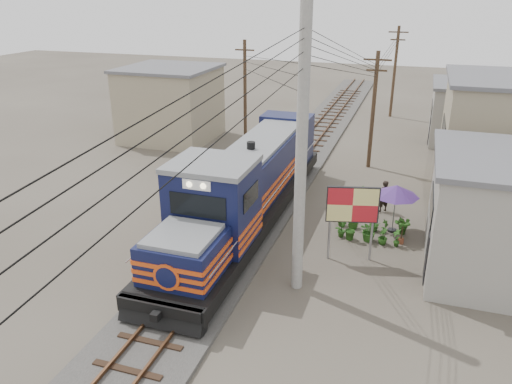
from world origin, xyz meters
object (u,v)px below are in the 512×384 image
(billboard, at_px, (352,207))
(market_umbrella, at_px, (396,191))
(locomotive, at_px, (247,188))
(vendor, at_px, (384,196))

(billboard, distance_m, market_umbrella, 3.53)
(locomotive, distance_m, vendor, 6.94)
(locomotive, xyz_separation_m, market_umbrella, (6.55, 1.34, 0.16))
(billboard, bearing_deg, market_umbrella, 50.58)
(locomotive, distance_m, billboard, 5.38)
(market_umbrella, height_order, vendor, market_umbrella)
(billboard, height_order, market_umbrella, billboard)
(billboard, xyz_separation_m, vendor, (0.90, 5.28, -1.52))
(market_umbrella, bearing_deg, locomotive, -168.48)
(market_umbrella, relative_size, vendor, 1.39)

